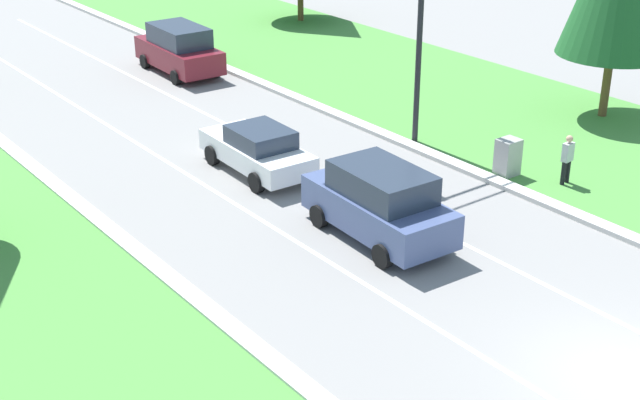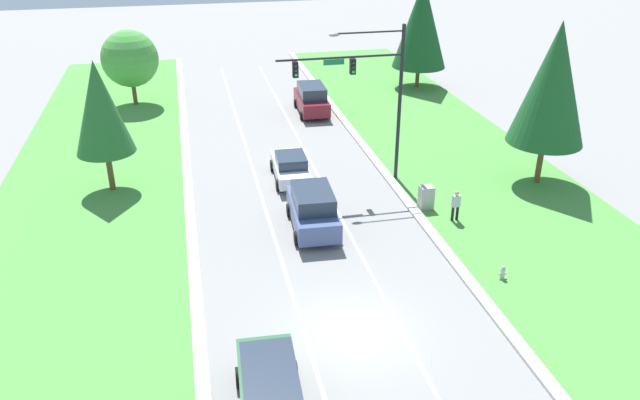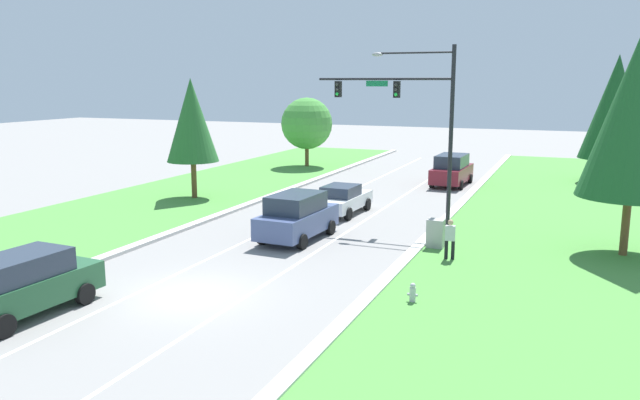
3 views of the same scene
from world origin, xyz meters
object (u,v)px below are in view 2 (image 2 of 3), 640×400
object	(u,v)px
burgundy_suv	(312,99)
conifer_mid_left_tree	(100,108)
conifer_near_right_tree	(421,23)
forest_suv	(270,391)
white_sedan	(291,167)
utility_cabinet	(426,198)
oak_near_left_tree	(130,59)
traffic_signal_mast	(368,83)
pedestrian	(456,205)
fire_hydrant	(503,273)
conifer_far_right_tree	(553,84)
slate_blue_suv	(313,209)

from	to	relation	value
burgundy_suv	conifer_mid_left_tree	xyz separation A→B (m)	(-13.51, -11.00, 3.69)
burgundy_suv	conifer_near_right_tree	size ratio (longest dim) A/B	0.57
burgundy_suv	forest_suv	size ratio (longest dim) A/B	1.03
conifer_mid_left_tree	white_sedan	bearing A→B (deg)	-3.93
utility_cabinet	oak_near_left_tree	xyz separation A→B (m)	(-15.47, 21.67, 2.97)
white_sedan	forest_suv	bearing A→B (deg)	-99.94
traffic_signal_mast	conifer_near_right_tree	distance (m)	19.95
conifer_near_right_tree	oak_near_left_tree	world-z (taller)	conifer_near_right_tree
forest_suv	burgundy_suv	bearing A→B (deg)	78.75
forest_suv	pedestrian	bearing A→B (deg)	47.95
traffic_signal_mast	burgundy_suv	distance (m)	13.65
white_sedan	forest_suv	distance (m)	18.05
forest_suv	oak_near_left_tree	distance (m)	34.68
traffic_signal_mast	forest_suv	world-z (taller)	traffic_signal_mast
forest_suv	conifer_mid_left_tree	size ratio (longest dim) A/B	0.67
pedestrian	conifer_mid_left_tree	xyz separation A→B (m)	(-16.95, 7.48, 3.82)
pedestrian	fire_hydrant	size ratio (longest dim) A/B	2.41
burgundy_suv	conifer_near_right_tree	distance (m)	11.87
oak_near_left_tree	white_sedan	bearing A→B (deg)	-60.57
conifer_near_right_tree	fire_hydrant	bearing A→B (deg)	-103.38
burgundy_suv	pedestrian	world-z (taller)	burgundy_suv
utility_cabinet	pedestrian	bearing A→B (deg)	-60.42
conifer_far_right_tree	oak_near_left_tree	bearing A→B (deg)	138.83
white_sedan	oak_near_left_tree	bearing A→B (deg)	121.48
white_sedan	pedestrian	size ratio (longest dim) A/B	2.72
forest_suv	slate_blue_suv	world-z (taller)	slate_blue_suv
burgundy_suv	forest_suv	bearing A→B (deg)	-102.03
forest_suv	utility_cabinet	size ratio (longest dim) A/B	3.78
conifer_mid_left_tree	traffic_signal_mast	bearing A→B (deg)	-7.48
utility_cabinet	fire_hydrant	xyz separation A→B (m)	(0.76, -6.95, -0.30)
fire_hydrant	conifer_near_right_tree	bearing A→B (deg)	76.62
conifer_far_right_tree	fire_hydrant	bearing A→B (deg)	-127.23
forest_suv	conifer_mid_left_tree	world-z (taller)	conifer_mid_left_tree
oak_near_left_tree	conifer_far_right_tree	world-z (taller)	conifer_far_right_tree
conifer_near_right_tree	conifer_mid_left_tree	xyz separation A→B (m)	(-23.57, -15.64, -0.57)
forest_suv	conifer_near_right_tree	size ratio (longest dim) A/B	0.55
pedestrian	white_sedan	bearing A→B (deg)	-49.38
utility_cabinet	conifer_mid_left_tree	bearing A→B (deg)	159.89
slate_blue_suv	conifer_mid_left_tree	xyz separation A→B (m)	(-9.90, 6.64, 3.69)
burgundy_suv	oak_near_left_tree	world-z (taller)	oak_near_left_tree
slate_blue_suv	conifer_mid_left_tree	bearing A→B (deg)	149.09
burgundy_suv	fire_hydrant	xyz separation A→B (m)	(3.28, -23.82, -0.73)
oak_near_left_tree	fire_hydrant	bearing A→B (deg)	-60.43
white_sedan	burgundy_suv	distance (m)	12.24
utility_cabinet	fire_hydrant	size ratio (longest dim) A/B	1.84
utility_cabinet	slate_blue_suv	bearing A→B (deg)	-172.83
utility_cabinet	oak_near_left_tree	size ratio (longest dim) A/B	0.22
utility_cabinet	conifer_far_right_tree	world-z (taller)	conifer_far_right_tree
slate_blue_suv	utility_cabinet	distance (m)	6.20
forest_suv	conifer_near_right_tree	bearing A→B (deg)	65.72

